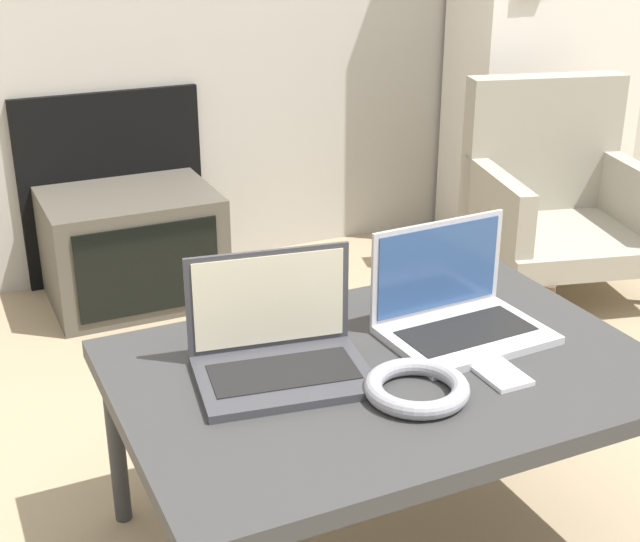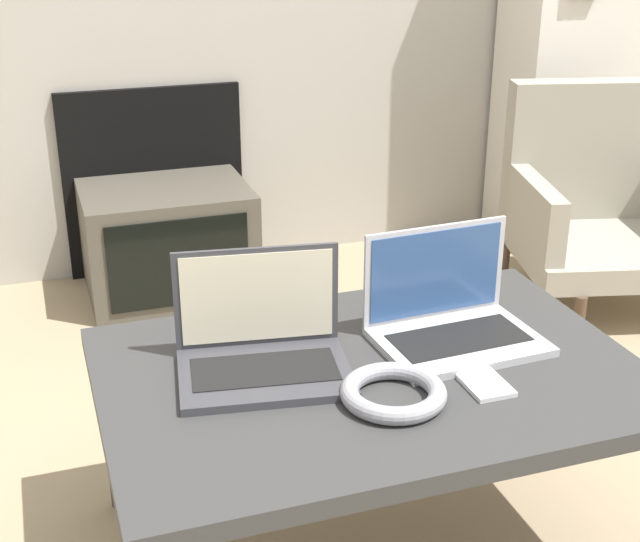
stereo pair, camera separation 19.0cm
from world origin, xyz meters
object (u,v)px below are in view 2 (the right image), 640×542
(laptop_left, at_px, (262,345))
(phone, at_px, (482,381))
(laptop_right, at_px, (450,316))
(tv, at_px, (168,241))
(headphones, at_px, (393,392))
(armchair, at_px, (596,200))

(laptop_left, bearing_deg, phone, -18.52)
(laptop_right, relative_size, tv, 0.60)
(headphones, height_order, armchair, armchair)
(laptop_right, bearing_deg, phone, -100.90)
(phone, height_order, armchair, armchair)
(laptop_right, distance_m, armchair, 1.34)
(laptop_left, relative_size, tv, 0.64)
(laptop_left, distance_m, phone, 0.41)
(laptop_left, distance_m, tv, 1.38)
(headphones, bearing_deg, laptop_left, 134.38)
(laptop_left, height_order, phone, laptop_left)
(armchair, bearing_deg, phone, -118.63)
(phone, bearing_deg, laptop_right, 82.07)
(phone, distance_m, tv, 1.59)
(laptop_right, bearing_deg, tv, 101.59)
(headphones, bearing_deg, laptop_right, 43.17)
(phone, distance_m, armchair, 1.49)
(laptop_right, height_order, armchair, armchair)
(headphones, bearing_deg, tv, 95.48)
(laptop_right, xyz_separation_m, armchair, (0.99, 0.90, -0.14))
(laptop_left, relative_size, armchair, 0.50)
(headphones, xyz_separation_m, tv, (-0.15, 1.54, -0.25))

